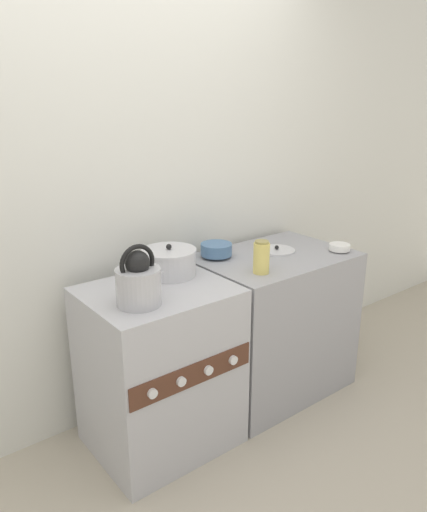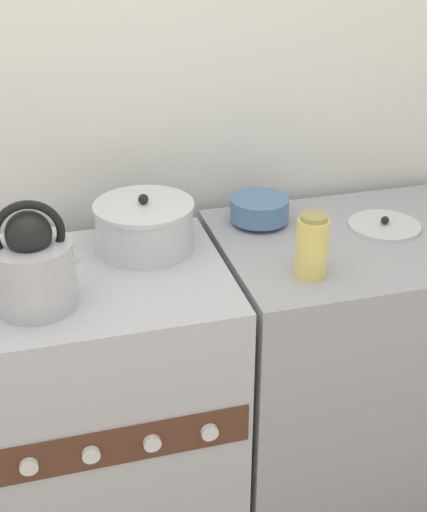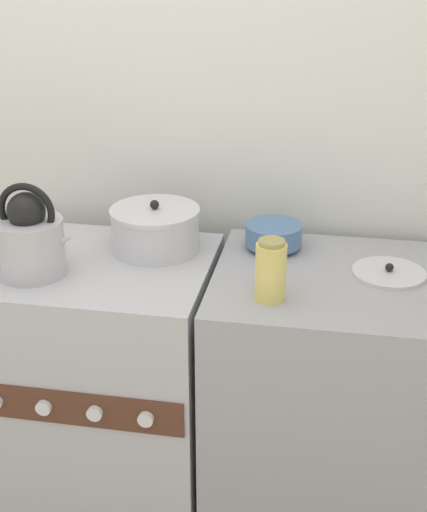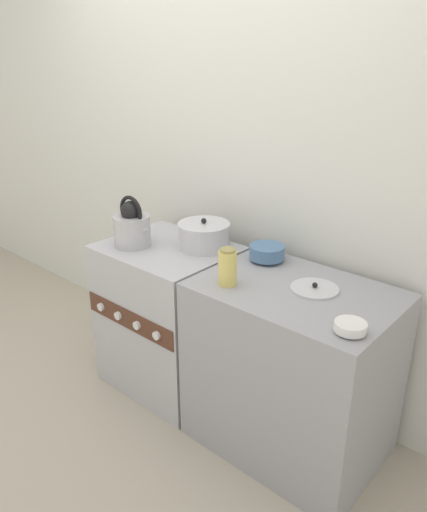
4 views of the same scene
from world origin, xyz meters
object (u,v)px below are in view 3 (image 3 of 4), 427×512
object	(u,v)px
cooking_pot	(155,229)
enamel_bowl	(273,235)
stove	(105,381)
kettle	(30,239)
storage_jar	(271,270)
loose_pot_lid	(389,272)

from	to	relation	value
cooking_pot	enamel_bowl	size ratio (longest dim) A/B	1.58
stove	kettle	distance (m)	0.56
stove	enamel_bowl	bearing A→B (deg)	21.05
kettle	storage_jar	world-z (taller)	kettle
storage_jar	cooking_pot	bearing A→B (deg)	145.18
kettle	storage_jar	distance (m)	0.69
cooking_pot	storage_jar	size ratio (longest dim) A/B	1.62
loose_pot_lid	kettle	bearing A→B (deg)	-170.30
cooking_pot	loose_pot_lid	size ratio (longest dim) A/B	1.30
storage_jar	kettle	bearing A→B (deg)	176.88
enamel_bowl	storage_jar	xyz separation A→B (m)	(0.03, -0.33, 0.04)
stove	loose_pot_lid	distance (m)	0.96
enamel_bowl	stove	bearing A→B (deg)	-158.95
cooking_pot	loose_pot_lid	xyz separation A→B (m)	(0.70, -0.06, -0.06)
kettle	loose_pot_lid	size ratio (longest dim) A/B	1.29
cooking_pot	loose_pot_lid	world-z (taller)	cooking_pot
cooking_pot	storage_jar	xyz separation A→B (m)	(0.38, -0.26, 0.02)
enamel_bowl	kettle	bearing A→B (deg)	-155.74
kettle	cooking_pot	size ratio (longest dim) A/B	0.99
kettle	enamel_bowl	world-z (taller)	kettle
stove	storage_jar	size ratio (longest dim) A/B	4.95
cooking_pot	stove	bearing A→B (deg)	-140.49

